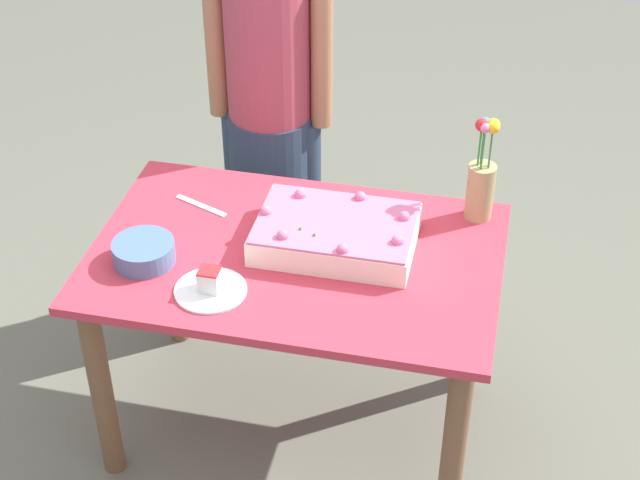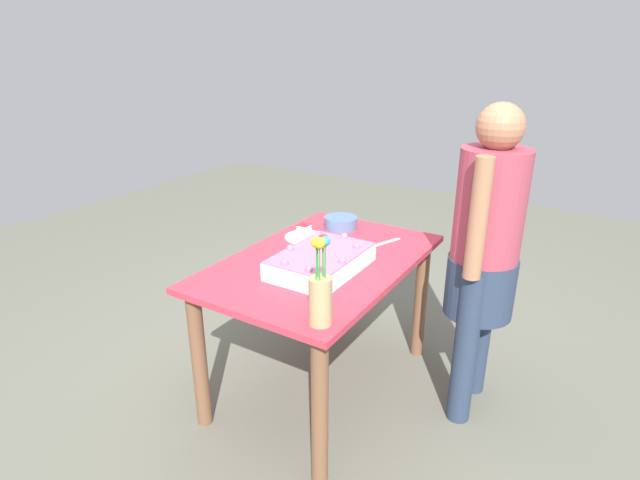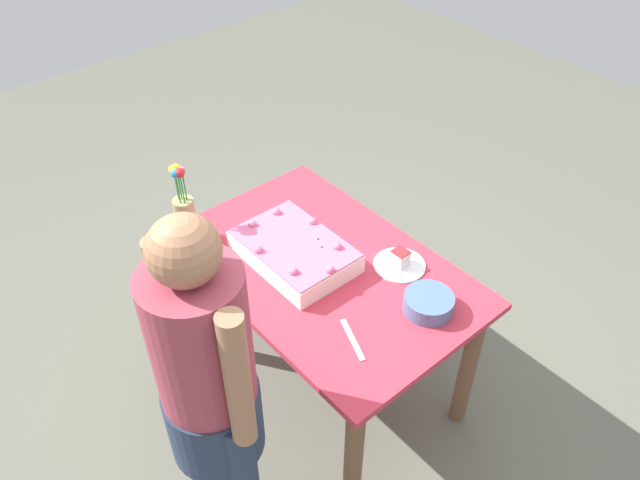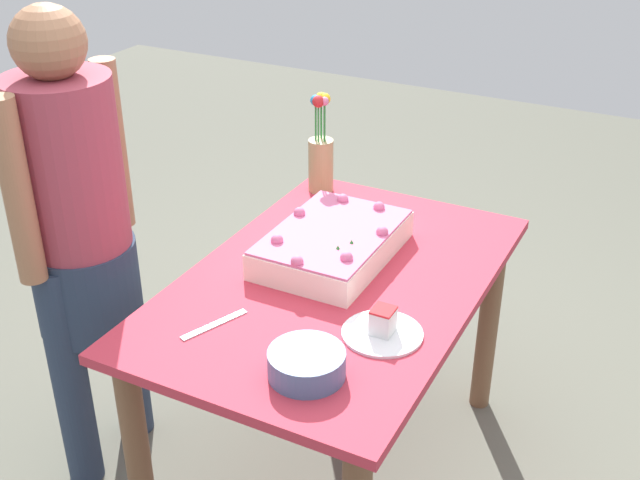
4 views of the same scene
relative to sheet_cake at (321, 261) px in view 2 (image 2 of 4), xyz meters
The scene contains 8 objects.
ground_plane 0.79m from the sheet_cake, 30.21° to the left, with size 8.00×8.00×0.00m, color #5F5F52.
dining_table 0.22m from the sheet_cake, 30.21° to the left, with size 1.24×0.80×0.73m.
sheet_cake is the anchor object (origin of this frame).
serving_plate_with_slice 0.42m from the sheet_cake, 44.05° to the left, with size 0.21×0.21×0.08m.
cake_knife 0.48m from the sheet_cake, 13.43° to the right, with size 0.20×0.02×0.00m, color silver.
flower_vase 0.49m from the sheet_cake, 148.62° to the right, with size 0.09×0.09×0.35m.
fruit_bowl 0.58m from the sheet_cake, 20.41° to the left, with size 0.19×0.19×0.07m, color #4C6995.
person_standing 0.74m from the sheet_cake, 59.69° to the right, with size 0.45×0.31×1.49m.
Camera 2 is at (-1.90, -1.17, 1.70)m, focal length 28.00 mm.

